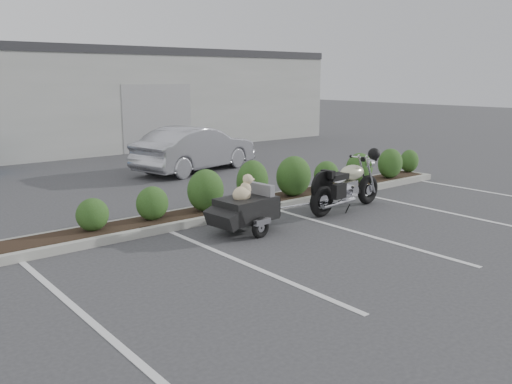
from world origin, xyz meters
TOP-DOWN VIEW (x-y plane):
  - ground at (0.00, 0.00)m, footprint 90.00×90.00m
  - planter_kerb at (1.00, 2.20)m, footprint 12.00×1.00m
  - building at (0.00, 17.00)m, footprint 26.00×10.00m
  - motorcycle at (2.37, 0.78)m, footprint 2.36×0.84m
  - pet_trailer at (-0.42, 0.80)m, footprint 1.89×1.06m
  - sedan at (2.60, 7.15)m, footprint 4.45×2.46m

SIDE VIEW (x-z plane):
  - ground at x=0.00m, z-range 0.00..0.00m
  - planter_kerb at x=1.00m, z-range 0.00..0.15m
  - pet_trailer at x=-0.42m, z-range -0.09..1.03m
  - motorcycle at x=2.37m, z-range -0.14..1.22m
  - sedan at x=2.60m, z-range 0.00..1.39m
  - building at x=0.00m, z-range 0.00..4.00m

